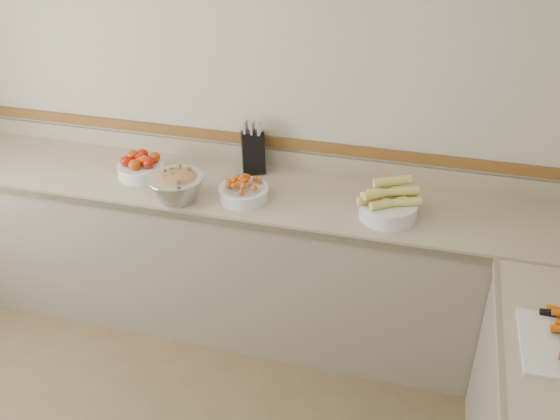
% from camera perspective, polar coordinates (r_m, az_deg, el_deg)
% --- Properties ---
extents(back_wall, '(4.00, 0.00, 4.00)m').
position_cam_1_polar(back_wall, '(3.51, -2.81, 10.30)').
color(back_wall, '#BBB29A').
rests_on(back_wall, ground_plane).
extents(counter_back, '(4.00, 0.65, 1.08)m').
position_cam_1_polar(counter_back, '(3.63, -4.01, -4.10)').
color(counter_back, tan).
rests_on(counter_back, ground_plane).
extents(knife_block, '(0.17, 0.19, 0.30)m').
position_cam_1_polar(knife_block, '(3.51, -2.47, 5.45)').
color(knife_block, black).
rests_on(knife_block, counter_back).
extents(tomato_bowl, '(0.26, 0.26, 0.13)m').
position_cam_1_polar(tomato_bowl, '(3.57, -12.62, 3.91)').
color(tomato_bowl, silver).
rests_on(tomato_bowl, counter_back).
extents(cherry_tomato_bowl, '(0.26, 0.26, 0.14)m').
position_cam_1_polar(cherry_tomato_bowl, '(3.26, -3.35, 1.77)').
color(cherry_tomato_bowl, silver).
rests_on(cherry_tomato_bowl, counter_back).
extents(corn_bowl, '(0.32, 0.29, 0.21)m').
position_cam_1_polar(corn_bowl, '(3.13, 9.89, 0.48)').
color(corn_bowl, silver).
rests_on(corn_bowl, counter_back).
extents(rhubarb_bowl, '(0.30, 0.30, 0.17)m').
position_cam_1_polar(rhubarb_bowl, '(3.27, -9.46, 2.23)').
color(rhubarb_bowl, '#B2B2BA').
rests_on(rhubarb_bowl, counter_back).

